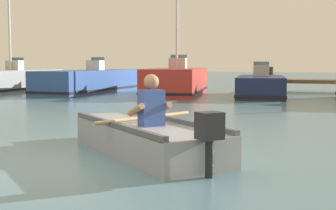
% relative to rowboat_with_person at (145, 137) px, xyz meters
% --- Properties ---
extents(ground_plane, '(120.00, 120.00, 0.00)m').
position_rel_rowboat_with_person_xyz_m(ground_plane, '(-0.72, -1.29, -0.25)').
color(ground_plane, slate).
extents(rowboat_with_person, '(3.18, 2.94, 1.19)m').
position_rel_rowboat_with_person_xyz_m(rowboat_with_person, '(0.00, 0.00, 0.00)').
color(rowboat_with_person, gray).
rests_on(rowboat_with_person, ground).
extents(moored_boat_grey, '(2.52, 6.87, 4.38)m').
position_rel_rowboat_with_person_xyz_m(moored_boat_grey, '(-11.44, 11.43, 0.23)').
color(moored_boat_grey, gray).
rests_on(moored_boat_grey, ground).
extents(moored_boat_blue, '(2.10, 6.63, 1.59)m').
position_rel_rowboat_with_person_xyz_m(moored_boat_blue, '(-7.79, 12.37, 0.23)').
color(moored_boat_blue, '#2D519E').
rests_on(moored_boat_blue, ground).
extents(moored_boat_red, '(2.87, 5.47, 4.17)m').
position_rel_rowboat_with_person_xyz_m(moored_boat_red, '(-3.68, 12.27, 0.28)').
color(moored_boat_red, '#B72D28').
rests_on(moored_boat_red, ground).
extents(moored_boat_navy, '(2.48, 4.89, 1.38)m').
position_rel_rowboat_with_person_xyz_m(moored_boat_navy, '(-0.19, 12.43, 0.13)').
color(moored_boat_navy, '#19234C').
rests_on(moored_boat_navy, ground).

